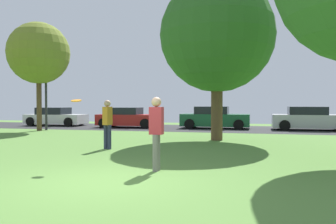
{
  "coord_description": "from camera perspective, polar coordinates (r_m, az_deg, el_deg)",
  "views": [
    {
      "loc": [
        3.04,
        -6.75,
        1.66
      ],
      "look_at": [
        0.0,
        5.34,
        1.34
      ],
      "focal_mm": 37.65,
      "sensor_mm": 36.0,
      "label": 1
    }
  ],
  "objects": [
    {
      "name": "parked_car_green",
      "position": [
        23.15,
        7.54,
        -1.01
      ],
      "size": [
        4.4,
        2.0,
        1.43
      ],
      "color": "#195633",
      "rests_on": "ground_plane"
    },
    {
      "name": "frisbee_disc",
      "position": [
        9.49,
        -14.64,
        1.79
      ],
      "size": [
        0.31,
        0.31,
        0.07
      ],
      "color": "orange"
    },
    {
      "name": "birch_tree_lone",
      "position": [
        22.58,
        -20.21,
        8.9
      ],
      "size": [
        3.65,
        3.65,
        6.46
      ],
      "color": "brown",
      "rests_on": "ground_plane"
    },
    {
      "name": "maple_tree_far",
      "position": [
        16.09,
        7.95,
        12.2
      ],
      "size": [
        5.08,
        5.08,
        7.22
      ],
      "color": "brown",
      "rests_on": "ground_plane"
    },
    {
      "name": "parked_car_red",
      "position": [
        24.15,
        -6.47,
        -0.98
      ],
      "size": [
        4.18,
        2.05,
        1.35
      ],
      "color": "#B21E1E",
      "rests_on": "ground_plane"
    },
    {
      "name": "person_bystander",
      "position": [
        12.83,
        -9.78,
        -1.58
      ],
      "size": [
        0.3,
        0.36,
        1.76
      ],
      "rotation": [
        0.0,
        0.0,
        1.38
      ],
      "color": "#2D334C",
      "rests_on": "ground_plane"
    },
    {
      "name": "parked_car_silver",
      "position": [
        23.16,
        22.04,
        -1.09
      ],
      "size": [
        4.56,
        2.08,
        1.43
      ],
      "color": "#B7B7BC",
      "rests_on": "ground_plane"
    },
    {
      "name": "street_lamp_post",
      "position": [
        22.67,
        -19.14,
        2.89
      ],
      "size": [
        0.14,
        0.14,
        4.5
      ],
      "primitive_type": "cylinder",
      "color": "#2D2D33",
      "rests_on": "ground_plane"
    },
    {
      "name": "ground_plane",
      "position": [
        7.59,
        -10.07,
        -11.19
      ],
      "size": [
        44.0,
        44.0,
        0.0
      ],
      "primitive_type": "plane",
      "color": "#547F38"
    },
    {
      "name": "person_thrower",
      "position": [
        8.6,
        -1.89,
        -2.86
      ],
      "size": [
        0.33,
        0.3,
        1.81
      ],
      "rotation": [
        0.0,
        0.0,
        3.11
      ],
      "color": "slate",
      "rests_on": "ground_plane"
    },
    {
      "name": "parked_car_white",
      "position": [
        27.16,
        -17.75,
        -0.81
      ],
      "size": [
        4.35,
        2.04,
        1.32
      ],
      "color": "white",
      "rests_on": "ground_plane"
    },
    {
      "name": "road_strip",
      "position": [
        23.02,
        6.49,
        -2.66
      ],
      "size": [
        44.0,
        6.4,
        0.01
      ],
      "primitive_type": "cube",
      "color": "#28282B",
      "rests_on": "ground_plane"
    }
  ]
}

